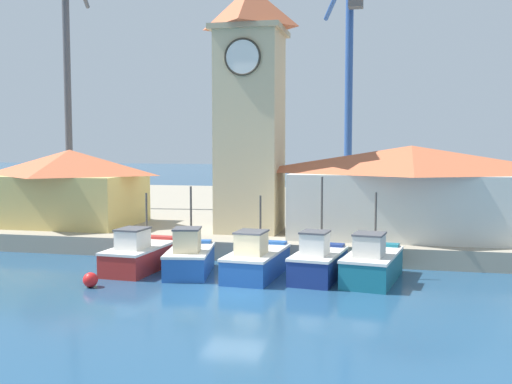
# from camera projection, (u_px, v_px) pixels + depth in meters

# --- Properties ---
(ground_plane) EXTENTS (300.00, 300.00, 0.00)m
(ground_plane) POSITION_uv_depth(u_px,v_px,m) (234.00, 291.00, 24.93)
(ground_plane) COLOR navy
(quay_wharf) EXTENTS (120.00, 40.00, 1.00)m
(quay_wharf) POSITION_uv_depth(u_px,v_px,m) (312.00, 211.00, 50.23)
(quay_wharf) COLOR #9E937F
(quay_wharf) RESTS_ON ground
(fishing_boat_far_left) EXTENTS (2.37, 5.08, 3.70)m
(fishing_boat_far_left) POSITION_uv_depth(u_px,v_px,m) (141.00, 255.00, 29.12)
(fishing_boat_far_left) COLOR #AD2823
(fishing_boat_far_left) RESTS_ON ground
(fishing_boat_left_outer) EXTENTS (2.63, 4.43, 4.10)m
(fishing_boat_left_outer) POSITION_uv_depth(u_px,v_px,m) (189.00, 258.00, 28.24)
(fishing_boat_left_outer) COLOR #2356A8
(fishing_boat_left_outer) RESTS_ON ground
(fishing_boat_left_inner) EXTENTS (2.43, 5.03, 3.70)m
(fishing_boat_left_inner) POSITION_uv_depth(u_px,v_px,m) (256.00, 260.00, 27.66)
(fishing_boat_left_inner) COLOR #2356A8
(fishing_boat_left_inner) RESTS_ON ground
(fishing_boat_mid_left) EXTENTS (2.42, 4.32, 4.63)m
(fishing_boat_mid_left) POSITION_uv_depth(u_px,v_px,m) (318.00, 262.00, 27.03)
(fishing_boat_mid_left) COLOR navy
(fishing_boat_mid_left) RESTS_ON ground
(fishing_boat_center) EXTENTS (2.79, 4.96, 3.94)m
(fishing_boat_center) POSITION_uv_depth(u_px,v_px,m) (372.00, 264.00, 26.68)
(fishing_boat_center) COLOR #196B7F
(fishing_boat_center) RESTS_ON ground
(clock_tower) EXTENTS (4.03, 4.03, 15.72)m
(clock_tower) POSITION_uv_depth(u_px,v_px,m) (250.00, 105.00, 34.58)
(clock_tower) COLOR beige
(clock_tower) RESTS_ON quay_wharf
(warehouse_left) EXTENTS (8.59, 6.64, 4.75)m
(warehouse_left) POSITION_uv_depth(u_px,v_px,m) (70.00, 186.00, 37.94)
(warehouse_left) COLOR tan
(warehouse_left) RESTS_ON quay_wharf
(warehouse_right) EXTENTS (13.38, 6.22, 5.02)m
(warehouse_right) POSITION_uv_depth(u_px,v_px,m) (411.00, 190.00, 32.87)
(warehouse_right) COLOR silver
(warehouse_right) RESTS_ON quay_wharf
(port_crane_near) EXTENTS (3.46, 7.18, 18.12)m
(port_crane_near) POSITION_uv_depth(u_px,v_px,m) (348.00, 120.00, 43.62)
(port_crane_near) COLOR navy
(port_crane_near) RESTS_ON quay_wharf
(port_crane_far) EXTENTS (2.91, 8.69, 20.81)m
(port_crane_far) POSITION_uv_depth(u_px,v_px,m) (69.00, 106.00, 47.60)
(port_crane_far) COLOR #353539
(port_crane_far) RESTS_ON quay_wharf
(mooring_buoy) EXTENTS (0.64, 0.64, 0.64)m
(mooring_buoy) POSITION_uv_depth(u_px,v_px,m) (90.00, 280.00, 25.57)
(mooring_buoy) COLOR red
(mooring_buoy) RESTS_ON ground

